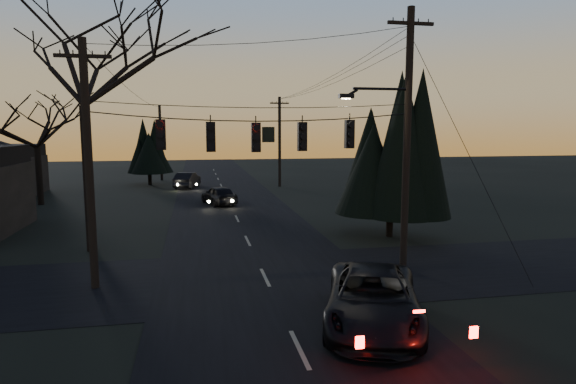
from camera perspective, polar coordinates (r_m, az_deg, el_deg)
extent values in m
cube|color=black|center=(27.89, -5.70, -3.93)|extent=(8.00, 120.00, 0.02)
cube|color=black|center=(18.26, -2.73, -10.10)|extent=(60.00, 7.00, 0.02)
cylinder|color=black|center=(17.38, -3.69, 9.38)|extent=(11.50, 0.04, 0.04)
cylinder|color=black|center=(23.31, -22.59, 1.39)|extent=(0.44, 0.44, 6.55)
cylinder|color=black|center=(25.37, 11.95, -3.39)|extent=(0.36, 0.36, 1.60)
cone|color=black|center=(24.95, 12.18, 4.73)|extent=(4.41, 4.41, 6.38)
cylinder|color=black|center=(39.33, -27.40, 1.67)|extent=(0.44, 0.44, 4.20)
cylinder|color=black|center=(49.48, -16.06, 1.75)|extent=(0.36, 0.36, 1.60)
cone|color=black|center=(49.29, -16.18, 4.86)|extent=(3.68, 3.68, 4.57)
imported|color=black|center=(14.09, 10.03, -12.36)|extent=(4.25, 6.07, 1.54)
imported|color=black|center=(35.52, -8.19, -0.37)|extent=(2.79, 4.39, 1.39)
imported|color=black|center=(46.09, -11.84, 1.38)|extent=(2.60, 4.64, 1.45)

